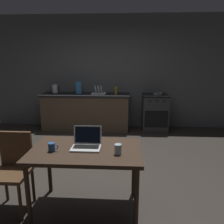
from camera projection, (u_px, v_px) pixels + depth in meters
ground_plane at (92, 171)px, 3.47m from camera, size 12.00×12.00×0.00m
back_wall at (117, 73)px, 5.59m from camera, size 6.40×0.10×2.79m
kitchen_counter at (86, 111)px, 5.51m from camera, size 2.16×0.64×0.90m
stove_oven at (155, 113)px, 5.41m from camera, size 0.60×0.62×0.90m
dining_table at (86, 156)px, 2.45m from camera, size 1.22×0.76×0.75m
chair at (13, 166)px, 2.54m from camera, size 0.40×0.40×0.90m
laptop at (87, 144)px, 2.47m from camera, size 0.32×0.26×0.23m
electric_kettle at (55, 89)px, 5.42m from camera, size 0.17×0.15×0.23m
bottle at (116, 90)px, 5.29m from camera, size 0.07×0.07×0.25m
frying_pan at (158, 94)px, 5.27m from camera, size 0.23×0.40×0.05m
coffee_mug at (52, 147)px, 2.36m from camera, size 0.11×0.07×0.09m
drinking_glass at (118, 149)px, 2.28m from camera, size 0.08×0.08×0.11m
cereal_box at (79, 88)px, 5.40m from camera, size 0.13×0.05×0.30m
dish_rack at (99, 92)px, 5.38m from camera, size 0.34×0.26×0.21m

